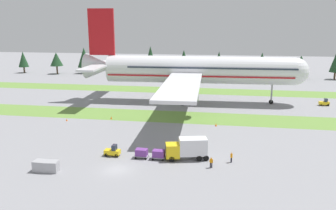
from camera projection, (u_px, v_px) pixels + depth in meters
ground_plane at (117, 170)px, 52.02m from camera, size 400.00×400.00×0.00m
grass_strip_near at (157, 116)px, 82.36m from camera, size 320.00×10.66×0.01m
grass_strip_far at (176, 90)px, 114.35m from camera, size 320.00×10.66×0.01m
airliner at (194, 70)px, 95.00m from camera, size 62.15×76.83×25.86m
baggage_tug at (113, 151)px, 57.36m from camera, size 2.63×1.36×1.97m
cargo_dolly_lead at (142, 153)px, 56.42m from camera, size 2.24×1.55×1.55m
cargo_dolly_second at (159, 154)px, 55.90m from camera, size 2.24×1.55×1.55m
catering_truck at (187, 148)px, 55.71m from camera, size 7.30×3.83×3.58m
pushback_tractor at (324, 103)px, 92.68m from camera, size 2.65×1.40×1.97m
ground_crew_marshaller at (211, 162)px, 52.56m from camera, size 0.54×0.36×1.74m
ground_crew_loader at (231, 157)px, 54.58m from camera, size 0.36×0.53×1.74m
uld_container_0 at (51, 166)px, 51.23m from camera, size 2.15×1.79×1.65m
uld_container_1 at (41, 166)px, 51.46m from camera, size 2.02×1.63×1.66m
taxiway_marker_0 at (67, 120)px, 78.11m from camera, size 0.44×0.44×0.53m
taxiway_marker_1 at (111, 118)px, 79.66m from camera, size 0.44×0.44×0.63m
taxiway_marker_2 at (216, 125)px, 74.10m from camera, size 0.44×0.44×0.67m
distant_tree_line at (180, 60)px, 143.84m from camera, size 152.52×9.81×12.60m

